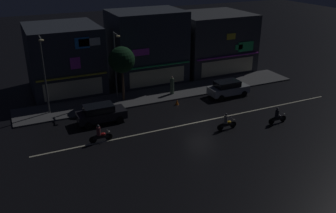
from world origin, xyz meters
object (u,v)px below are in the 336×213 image
object	(u,v)px
parked_car_trailing	(101,113)
motorcycle_opposite_lane	(277,117)
motorcycle_following	(227,122)
pedestrian_on_sidewalk	(172,86)
parked_car_near_kerb	(228,88)
streetlamp_west	(44,69)
traffic_cone	(177,102)
motorcycle_lead	(100,135)
streetlamp_mid	(116,61)

from	to	relation	value
parked_car_trailing	motorcycle_opposite_lane	size ratio (longest dim) A/B	2.26
parked_car_trailing	motorcycle_following	bearing A→B (deg)	147.75
pedestrian_on_sidewalk	parked_car_near_kerb	world-z (taller)	pedestrian_on_sidewalk
pedestrian_on_sidewalk	parked_car_near_kerb	xyz separation A→B (m)	(5.23, -2.75, -0.15)
streetlamp_west	traffic_cone	world-z (taller)	streetlamp_west
motorcycle_lead	motorcycle_opposite_lane	size ratio (longest dim) A/B	1.00
streetlamp_west	parked_car_trailing	distance (m)	6.44
motorcycle_opposite_lane	traffic_cone	world-z (taller)	motorcycle_opposite_lane
motorcycle_lead	motorcycle_opposite_lane	distance (m)	15.51
parked_car_near_kerb	motorcycle_following	bearing A→B (deg)	-124.42
motorcycle_opposite_lane	streetlamp_west	bearing A→B (deg)	-33.22
streetlamp_west	parked_car_near_kerb	distance (m)	18.42
parked_car_near_kerb	motorcycle_lead	bearing A→B (deg)	-164.19
traffic_cone	streetlamp_mid	bearing A→B (deg)	144.22
parked_car_near_kerb	parked_car_trailing	size ratio (longest dim) A/B	1.00
streetlamp_west	traffic_cone	size ratio (longest dim) A/B	13.30
pedestrian_on_sidewalk	parked_car_trailing	xyz separation A→B (m)	(-8.67, -3.44, -0.15)
streetlamp_west	motorcycle_opposite_lane	size ratio (longest dim) A/B	3.85
parked_car_near_kerb	motorcycle_opposite_lane	xyz separation A→B (m)	(0.23, -7.49, -0.24)
motorcycle_lead	motorcycle_following	world-z (taller)	same
motorcycle_following	motorcycle_opposite_lane	xyz separation A→B (m)	(4.76, -0.89, 0.00)
parked_car_trailing	streetlamp_mid	bearing A→B (deg)	-123.97
motorcycle_lead	motorcycle_opposite_lane	bearing A→B (deg)	-15.73
streetlamp_west	pedestrian_on_sidewalk	bearing A→B (deg)	-0.88
parked_car_trailing	parked_car_near_kerb	bearing A→B (deg)	-177.16
streetlamp_mid	parked_car_near_kerb	bearing A→B (deg)	-18.65
parked_car_near_kerb	motorcycle_opposite_lane	bearing A→B (deg)	-88.22
pedestrian_on_sidewalk	motorcycle_lead	bearing A→B (deg)	126.99
motorcycle_opposite_lane	traffic_cone	xyz separation A→B (m)	(-6.18, 7.58, -0.36)
motorcycle_opposite_lane	parked_car_trailing	bearing A→B (deg)	-28.91
pedestrian_on_sidewalk	motorcycle_lead	world-z (taller)	pedestrian_on_sidewalk
streetlamp_mid	parked_car_trailing	size ratio (longest dim) A/B	1.60
parked_car_near_kerb	parked_car_trailing	xyz separation A→B (m)	(-13.90, -0.69, 0.00)
traffic_cone	streetlamp_west	bearing A→B (deg)	166.50
streetlamp_mid	parked_car_near_kerb	xyz separation A→B (m)	(10.94, -3.69, -3.35)
parked_car_near_kerb	traffic_cone	size ratio (longest dim) A/B	7.82
motorcycle_lead	parked_car_near_kerb	bearing A→B (deg)	12.21
streetlamp_mid	pedestrian_on_sidewalk	bearing A→B (deg)	-9.37
motorcycle_lead	traffic_cone	xyz separation A→B (m)	(8.99, 4.32, -0.36)
pedestrian_on_sidewalk	parked_car_trailing	bearing A→B (deg)	112.92
streetlamp_mid	parked_car_trailing	world-z (taller)	streetlamp_mid
streetlamp_west	parked_car_near_kerb	xyz separation A→B (m)	(17.83, -2.94, -3.57)
streetlamp_mid	traffic_cone	world-z (taller)	streetlamp_mid
streetlamp_west	parked_car_near_kerb	size ratio (longest dim) A/B	1.70
streetlamp_mid	motorcycle_lead	size ratio (longest dim) A/B	3.62
parked_car_near_kerb	traffic_cone	distance (m)	5.98
parked_car_trailing	motorcycle_lead	size ratio (longest dim) A/B	2.26
pedestrian_on_sidewalk	streetlamp_mid	bearing A→B (deg)	81.91
parked_car_trailing	motorcycle_lead	distance (m)	3.70
parked_car_near_kerb	parked_car_trailing	bearing A→B (deg)	-177.16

